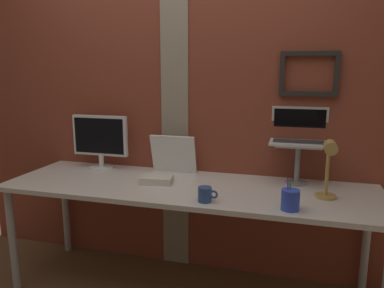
{
  "coord_description": "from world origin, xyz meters",
  "views": [
    {
      "loc": [
        0.78,
        -2.08,
        1.46
      ],
      "look_at": [
        0.14,
        0.18,
        0.99
      ],
      "focal_mm": 34.8,
      "sensor_mm": 36.0,
      "label": 1
    }
  ],
  "objects_px": {
    "whiteboard_panel": "(173,154)",
    "desk_lamp": "(329,163)",
    "monitor": "(100,138)",
    "coffee_mug": "(205,194)",
    "laptop": "(299,133)",
    "pen_cup": "(290,200)"
  },
  "relations": [
    {
      "from": "desk_lamp",
      "to": "coffee_mug",
      "type": "height_order",
      "value": "desk_lamp"
    },
    {
      "from": "whiteboard_panel",
      "to": "pen_cup",
      "type": "height_order",
      "value": "whiteboard_panel"
    },
    {
      "from": "whiteboard_panel",
      "to": "coffee_mug",
      "type": "xyz_separation_m",
      "value": [
        0.36,
        -0.53,
        -0.09
      ]
    },
    {
      "from": "monitor",
      "to": "coffee_mug",
      "type": "height_order",
      "value": "monitor"
    },
    {
      "from": "whiteboard_panel",
      "to": "monitor",
      "type": "bearing_deg",
      "value": -176.25
    },
    {
      "from": "monitor",
      "to": "desk_lamp",
      "type": "relative_size",
      "value": 1.22
    },
    {
      "from": "desk_lamp",
      "to": "pen_cup",
      "type": "relative_size",
      "value": 2.03
    },
    {
      "from": "laptop",
      "to": "coffee_mug",
      "type": "xyz_separation_m",
      "value": [
        -0.49,
        -0.55,
        -0.28
      ]
    },
    {
      "from": "monitor",
      "to": "whiteboard_panel",
      "type": "bearing_deg",
      "value": 3.75
    },
    {
      "from": "laptop",
      "to": "pen_cup",
      "type": "distance_m",
      "value": 0.61
    },
    {
      "from": "coffee_mug",
      "to": "pen_cup",
      "type": "bearing_deg",
      "value": 0.0
    },
    {
      "from": "pen_cup",
      "to": "whiteboard_panel",
      "type": "bearing_deg",
      "value": 147.31
    },
    {
      "from": "monitor",
      "to": "pen_cup",
      "type": "xyz_separation_m",
      "value": [
        1.37,
        -0.49,
        -0.17
      ]
    },
    {
      "from": "whiteboard_panel",
      "to": "laptop",
      "type": "bearing_deg",
      "value": 1.8
    },
    {
      "from": "pen_cup",
      "to": "coffee_mug",
      "type": "bearing_deg",
      "value": -180.0
    },
    {
      "from": "whiteboard_panel",
      "to": "desk_lamp",
      "type": "bearing_deg",
      "value": -17.77
    },
    {
      "from": "desk_lamp",
      "to": "coffee_mug",
      "type": "relative_size",
      "value": 3.07
    },
    {
      "from": "whiteboard_panel",
      "to": "pen_cup",
      "type": "xyz_separation_m",
      "value": [
        0.82,
        -0.53,
        -0.08
      ]
    },
    {
      "from": "monitor",
      "to": "coffee_mug",
      "type": "relative_size",
      "value": 3.75
    },
    {
      "from": "laptop",
      "to": "pen_cup",
      "type": "height_order",
      "value": "laptop"
    },
    {
      "from": "monitor",
      "to": "desk_lamp",
      "type": "distance_m",
      "value": 1.59
    },
    {
      "from": "laptop",
      "to": "monitor",
      "type": "bearing_deg",
      "value": -177.43
    }
  ]
}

